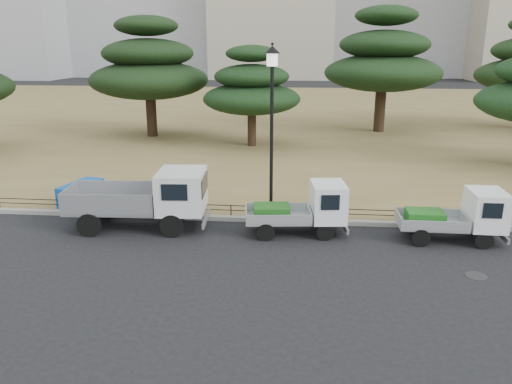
# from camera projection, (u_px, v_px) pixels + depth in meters

# --- Properties ---
(ground) EXTENTS (220.00, 220.00, 0.00)m
(ground) POSITION_uv_depth(u_px,v_px,m) (250.00, 250.00, 15.66)
(ground) COLOR black
(lawn) EXTENTS (120.00, 56.00, 0.15)m
(lawn) POSITION_uv_depth(u_px,v_px,m) (288.00, 115.00, 44.81)
(lawn) COLOR olive
(lawn) RESTS_ON ground
(curb) EXTENTS (120.00, 0.25, 0.16)m
(curb) POSITION_uv_depth(u_px,v_px,m) (258.00, 219.00, 18.12)
(curb) COLOR gray
(curb) RESTS_ON ground
(truck_large) EXTENTS (4.85, 2.23, 2.06)m
(truck_large) POSITION_uv_depth(u_px,v_px,m) (146.00, 197.00, 17.21)
(truck_large) COLOR black
(truck_large) RESTS_ON ground
(truck_kei_front) EXTENTS (3.46, 1.80, 1.76)m
(truck_kei_front) POSITION_uv_depth(u_px,v_px,m) (304.00, 209.00, 16.78)
(truck_kei_front) COLOR black
(truck_kei_front) RESTS_ON ground
(truck_kei_rear) EXTENTS (3.28, 1.43, 1.72)m
(truck_kei_rear) POSITION_uv_depth(u_px,v_px,m) (459.00, 216.00, 16.15)
(truck_kei_rear) COLOR black
(truck_kei_rear) RESTS_ON ground
(street_lamp) EXTENTS (0.54, 0.54, 6.00)m
(street_lamp) POSITION_uv_depth(u_px,v_px,m) (272.00, 104.00, 17.18)
(street_lamp) COLOR black
(street_lamp) RESTS_ON lawn
(pipe_fence) EXTENTS (38.00, 0.04, 0.40)m
(pipe_fence) POSITION_uv_depth(u_px,v_px,m) (258.00, 209.00, 18.16)
(pipe_fence) COLOR black
(pipe_fence) RESTS_ON lawn
(tarp_pile) EXTENTS (1.96, 1.62, 1.14)m
(tarp_pile) POSITION_uv_depth(u_px,v_px,m) (85.00, 195.00, 19.20)
(tarp_pile) COLOR #1657AB
(tarp_pile) RESTS_ON lawn
(manhole) EXTENTS (0.60, 0.60, 0.01)m
(manhole) POSITION_uv_depth(u_px,v_px,m) (476.00, 276.00, 13.89)
(manhole) COLOR #2D2D30
(manhole) RESTS_ON ground
(pine_west_near) EXTENTS (7.84, 7.84, 7.84)m
(pine_west_near) POSITION_uv_depth(u_px,v_px,m) (149.00, 68.00, 32.84)
(pine_west_near) COLOR black
(pine_west_near) RESTS_ON lawn
(pine_center_left) EXTENTS (5.91, 5.91, 6.00)m
(pine_center_left) POSITION_uv_depth(u_px,v_px,m) (252.00, 89.00, 29.94)
(pine_center_left) COLOR black
(pine_center_left) RESTS_ON lawn
(pine_center_right) EXTENTS (8.08, 8.08, 8.57)m
(pine_center_right) POSITION_uv_depth(u_px,v_px,m) (383.00, 60.00, 34.50)
(pine_center_right) COLOR black
(pine_center_right) RESTS_ON lawn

